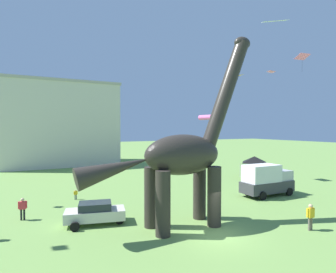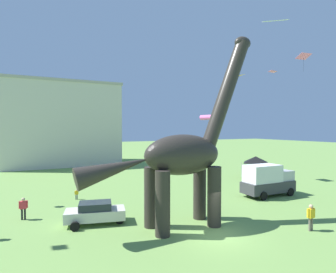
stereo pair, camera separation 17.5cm
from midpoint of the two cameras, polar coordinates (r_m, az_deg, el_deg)
ground_plane at (r=19.06m, az=10.42°, el=-19.55°), size 240.00×240.00×0.00m
dinosaur_sculpture at (r=19.41m, az=3.15°, el=-3.74°), size 13.37×2.83×13.98m
parked_sedan_left at (r=21.48m, az=-14.44°, el=-14.82°), size 4.50×2.71×1.55m
parked_box_truck at (r=30.33m, az=19.84°, el=-8.34°), size 5.63×2.37×3.20m
person_far_spectator at (r=28.79m, az=-18.07°, el=-11.01°), size 0.37×0.16×0.98m
person_photographer at (r=24.15m, az=-27.33°, el=-12.59°), size 0.62×0.27×1.66m
person_watching_child at (r=21.70m, az=27.44°, el=-14.05°), size 0.67×0.29×1.78m
festival_canopy_tent at (r=40.33m, az=17.65°, el=-4.54°), size 3.15×3.15×3.00m
kite_high_left at (r=39.02m, az=14.20°, el=11.92°), size 1.54×1.92×0.27m
kite_high_right at (r=21.23m, az=21.32°, el=21.22°), size 1.98×1.92×0.38m
kite_drifting at (r=42.94m, az=8.45°, el=3.89°), size 2.43×2.77×0.80m
kite_mid_left at (r=32.03m, az=26.15°, el=14.52°), size 1.43×1.09×1.73m
kite_far_left at (r=40.38m, az=20.74°, el=12.35°), size 1.19×1.34×0.17m
background_building_block at (r=56.41m, az=-20.84°, el=2.43°), size 20.38×11.64×15.34m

